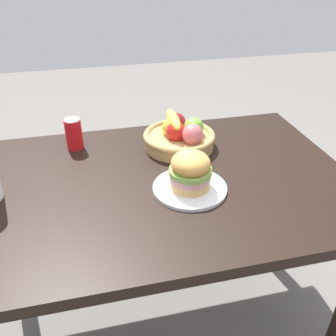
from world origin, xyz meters
TOP-DOWN VIEW (x-y plane):
  - ground_plane at (0.00, 0.00)m, footprint 8.00×8.00m
  - dining_table at (0.00, 0.00)m, footprint 1.40×0.90m
  - plate at (0.10, -0.08)m, footprint 0.25×0.25m
  - sandwich at (0.10, -0.08)m, footprint 0.14×0.14m
  - soda_can at (-0.26, 0.31)m, footprint 0.07×0.07m
  - fruit_basket at (0.15, 0.22)m, footprint 0.29×0.29m

SIDE VIEW (x-z plane):
  - ground_plane at x=0.00m, z-range 0.00..0.00m
  - dining_table at x=0.00m, z-range 0.27..1.02m
  - plate at x=0.10m, z-range 0.75..0.76m
  - fruit_basket at x=0.15m, z-range 0.73..0.87m
  - soda_can at x=-0.26m, z-range 0.75..0.88m
  - sandwich at x=0.10m, z-range 0.76..0.89m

